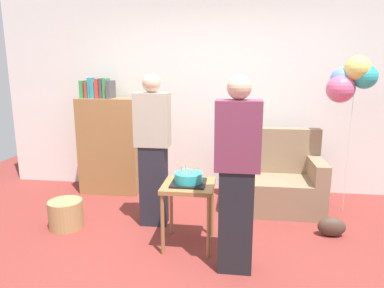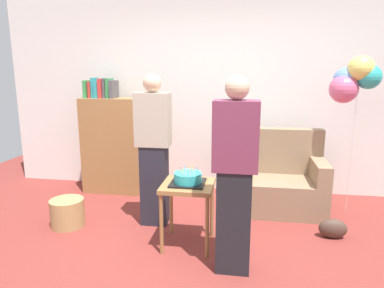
{
  "view_description": "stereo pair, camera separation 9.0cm",
  "coord_description": "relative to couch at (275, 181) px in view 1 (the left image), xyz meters",
  "views": [
    {
      "loc": [
        0.33,
        -2.77,
        1.67
      ],
      "look_at": [
        -0.1,
        0.55,
        0.95
      ],
      "focal_mm": 32.42,
      "sensor_mm": 36.0,
      "label": 1
    },
    {
      "loc": [
        0.42,
        -2.75,
        1.67
      ],
      "look_at": [
        -0.1,
        0.55,
        0.95
      ],
      "focal_mm": 32.42,
      "sensor_mm": 36.0,
      "label": 2
    }
  ],
  "objects": [
    {
      "name": "birthday_cake",
      "position": [
        -0.91,
        -1.07,
        0.33
      ],
      "size": [
        0.32,
        0.32,
        0.17
      ],
      "color": "black",
      "rests_on": "side_table"
    },
    {
      "name": "couch",
      "position": [
        0.0,
        0.0,
        0.0
      ],
      "size": [
        1.1,
        0.7,
        0.96
      ],
      "color": "#8C7054",
      "rests_on": "ground_plane"
    },
    {
      "name": "person_holding_cake",
      "position": [
        -0.47,
        -1.43,
        0.49
      ],
      "size": [
        0.36,
        0.22,
        1.63
      ],
      "rotation": [
        0.0,
        0.0,
        2.68
      ],
      "color": "black",
      "rests_on": "ground_plane"
    },
    {
      "name": "person_blowing_candles",
      "position": [
        -1.35,
        -0.64,
        0.49
      ],
      "size": [
        0.36,
        0.22,
        1.63
      ],
      "rotation": [
        0.0,
        0.0,
        0.16
      ],
      "color": "#23232D",
      "rests_on": "ground_plane"
    },
    {
      "name": "balloon_bunch",
      "position": [
        0.78,
        0.03,
        1.22
      ],
      "size": [
        0.54,
        0.36,
        1.83
      ],
      "color": "silver",
      "rests_on": "ground_plane"
    },
    {
      "name": "side_table",
      "position": [
        -0.91,
        -1.07,
        0.19
      ],
      "size": [
        0.48,
        0.48,
        0.62
      ],
      "color": "olive",
      "rests_on": "ground_plane"
    },
    {
      "name": "ground_plane",
      "position": [
        -0.81,
        -1.37,
        -0.34
      ],
      "size": [
        8.0,
        8.0,
        0.0
      ],
      "primitive_type": "plane",
      "color": "maroon"
    },
    {
      "name": "wall_back",
      "position": [
        -0.81,
        0.68,
        1.01
      ],
      "size": [
        6.0,
        0.1,
        2.7
      ],
      "primitive_type": "cube",
      "color": "silver",
      "rests_on": "ground_plane"
    },
    {
      "name": "bookshelf",
      "position": [
        -2.2,
        0.3,
        0.35
      ],
      "size": [
        0.8,
        0.36,
        1.57
      ],
      "color": "olive",
      "rests_on": "ground_plane"
    },
    {
      "name": "wicker_basket",
      "position": [
        -2.28,
        -0.86,
        -0.19
      ],
      "size": [
        0.36,
        0.36,
        0.3
      ],
      "primitive_type": "cylinder",
      "color": "#A88451",
      "rests_on": "ground_plane"
    },
    {
      "name": "handbag",
      "position": [
        0.51,
        -0.71,
        -0.24
      ],
      "size": [
        0.28,
        0.14,
        0.2
      ],
      "primitive_type": "ellipsoid",
      "color": "#473328",
      "rests_on": "ground_plane"
    }
  ]
}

